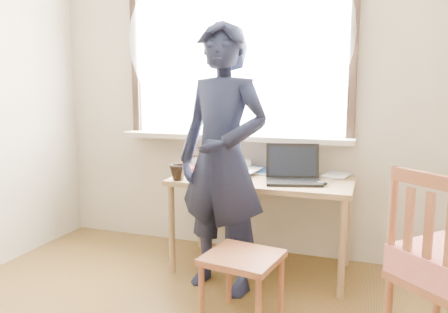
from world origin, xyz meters
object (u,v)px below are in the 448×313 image
(desk, at_px, (262,188))
(work_chair, at_px, (242,265))
(mug_white, at_px, (244,166))
(laptop, at_px, (293,173))
(person, at_px, (222,160))
(mug_dark, at_px, (178,173))

(desk, height_order, work_chair, desk)
(mug_white, bearing_deg, desk, -47.65)
(mug_white, bearing_deg, laptop, -29.99)
(person, bearing_deg, desk, 78.52)
(mug_dark, relative_size, person, 0.07)
(laptop, xyz_separation_m, mug_white, (-0.42, 0.24, -0.02))
(person, bearing_deg, work_chair, -43.68)
(laptop, distance_m, work_chair, 0.84)
(work_chair, relative_size, person, 0.26)
(desk, height_order, mug_dark, mug_dark)
(mug_white, xyz_separation_m, mug_dark, (-0.34, -0.47, 0.01))
(mug_white, distance_m, mug_dark, 0.58)
(desk, relative_size, mug_white, 11.33)
(laptop, distance_m, mug_white, 0.48)
(desk, bearing_deg, person, -114.63)
(laptop, relative_size, person, 0.25)
(work_chair, bearing_deg, desk, 96.41)
(person, bearing_deg, mug_dark, 176.07)
(laptop, xyz_separation_m, work_chair, (-0.14, -0.73, -0.40))
(desk, distance_m, person, 0.48)
(mug_white, xyz_separation_m, person, (0.03, -0.58, 0.14))
(mug_white, bearing_deg, work_chair, -73.94)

